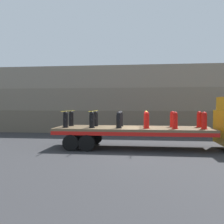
% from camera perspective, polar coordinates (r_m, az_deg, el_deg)
% --- Properties ---
extents(ground_plane, '(120.00, 120.00, 0.00)m').
position_cam_1_polar(ground_plane, '(14.30, 4.80, -8.26)').
color(ground_plane, '#2D2D30').
extents(rock_cliff, '(60.00, 3.30, 5.86)m').
position_cam_1_polar(rock_cliff, '(22.56, 5.59, 2.83)').
color(rock_cliff, '#665B4C').
rests_on(rock_cliff, ground_plane).
extents(flatbed_trailer, '(8.69, 2.67, 1.19)m').
position_cam_1_polar(flatbed_trailer, '(14.20, 2.34, -4.41)').
color(flatbed_trailer, brown).
rests_on(flatbed_trailer, ground_plane).
extents(fire_hydrant_black_near_0, '(0.35, 0.52, 0.91)m').
position_cam_1_polar(fire_hydrant_black_near_0, '(14.19, -10.57, -1.73)').
color(fire_hydrant_black_near_0, black).
rests_on(fire_hydrant_black_near_0, flatbed_trailer).
extents(fire_hydrant_black_far_0, '(0.35, 0.52, 0.91)m').
position_cam_1_polar(fire_hydrant_black_far_0, '(15.27, -9.30, -1.48)').
color(fire_hydrant_black_far_0, black).
rests_on(fire_hydrant_black_far_0, flatbed_trailer).
extents(fire_hydrant_black_near_1, '(0.35, 0.52, 0.91)m').
position_cam_1_polar(fire_hydrant_black_near_1, '(13.81, -4.63, -1.80)').
color(fire_hydrant_black_near_1, black).
rests_on(fire_hydrant_black_near_1, flatbed_trailer).
extents(fire_hydrant_black_far_1, '(0.35, 0.52, 0.91)m').
position_cam_1_polar(fire_hydrant_black_far_1, '(14.93, -3.77, -1.54)').
color(fire_hydrant_black_far_1, black).
rests_on(fire_hydrant_black_far_1, flatbed_trailer).
extents(fire_hydrant_black_near_2, '(0.35, 0.52, 0.91)m').
position_cam_1_polar(fire_hydrant_black_near_2, '(13.60, 1.57, -1.85)').
color(fire_hydrant_black_near_2, black).
rests_on(fire_hydrant_black_near_2, flatbed_trailer).
extents(fire_hydrant_black_far_2, '(0.35, 0.52, 0.91)m').
position_cam_1_polar(fire_hydrant_black_far_2, '(14.72, 1.98, -1.58)').
color(fire_hydrant_black_far_2, black).
rests_on(fire_hydrant_black_far_2, flatbed_trailer).
extents(fire_hydrant_red_near_3, '(0.35, 0.52, 0.91)m').
position_cam_1_polar(fire_hydrant_red_near_3, '(13.54, 7.90, -1.88)').
color(fire_hydrant_red_near_3, red).
rests_on(fire_hydrant_red_near_3, flatbed_trailer).
extents(fire_hydrant_red_far_3, '(0.35, 0.52, 0.91)m').
position_cam_1_polar(fire_hydrant_red_far_3, '(14.67, 7.82, -1.60)').
color(fire_hydrant_red_far_3, red).
rests_on(fire_hydrant_red_far_3, flatbed_trailer).
extents(fire_hydrant_red_near_4, '(0.35, 0.52, 0.91)m').
position_cam_1_polar(fire_hydrant_red_near_4, '(13.65, 14.20, -1.88)').
color(fire_hydrant_red_near_4, red).
rests_on(fire_hydrant_red_near_4, flatbed_trailer).
extents(fire_hydrant_red_far_4, '(0.35, 0.52, 0.91)m').
position_cam_1_polar(fire_hydrant_red_far_4, '(14.77, 13.64, -1.61)').
color(fire_hydrant_red_far_4, red).
rests_on(fire_hydrant_red_far_4, flatbed_trailer).
extents(fire_hydrant_red_near_5, '(0.35, 0.52, 0.91)m').
position_cam_1_polar(fire_hydrant_red_near_5, '(13.92, 20.33, -1.87)').
color(fire_hydrant_red_near_5, red).
rests_on(fire_hydrant_red_near_5, flatbed_trailer).
extents(fire_hydrant_red_far_5, '(0.35, 0.52, 0.91)m').
position_cam_1_polar(fire_hydrant_red_far_5, '(15.03, 19.32, -1.61)').
color(fire_hydrant_red_far_5, red).
rests_on(fire_hydrant_red_far_5, flatbed_trailer).
extents(cargo_strap_rear, '(0.05, 2.78, 0.01)m').
position_cam_1_polar(cargo_strap_rear, '(14.71, -9.92, 0.24)').
color(cargo_strap_rear, yellow).
rests_on(cargo_strap_rear, fire_hydrant_black_near_0).
extents(cargo_strap_middle, '(0.05, 2.78, 0.01)m').
position_cam_1_polar(cargo_strap_middle, '(14.35, -4.19, 0.23)').
color(cargo_strap_middle, yellow).
rests_on(cargo_strap_middle, fire_hydrant_black_near_1).
extents(cargo_strap_front, '(0.05, 2.78, 0.01)m').
position_cam_1_polar(cargo_strap_front, '(14.09, 7.86, 0.19)').
color(cargo_strap_front, yellow).
rests_on(cargo_strap_front, fire_hydrant_red_near_3).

